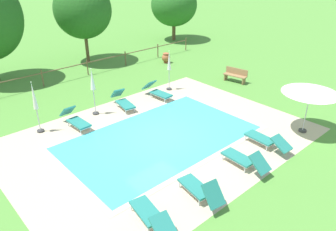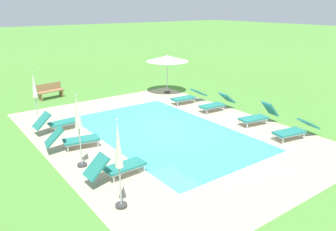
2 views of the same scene
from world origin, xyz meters
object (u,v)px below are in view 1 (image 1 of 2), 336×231
Objects in this scene: sun_lounger_north_end at (244,159)px; patio_umbrella_closed_row_west at (93,84)px; patio_umbrella_open_foreground at (311,90)px; terracotta_urn_by_tree at (166,58)px; wooden_bench_lawn_side at (236,75)px; patio_umbrella_closed_row_mid_west at (35,101)px; tree_centre at (174,5)px; patio_umbrella_closed_row_centre at (169,65)px; sun_lounger_north_near_steps at (123,101)px; sun_lounger_south_far at (200,189)px; tree_far_west at (83,10)px; sun_lounger_south_mid at (266,140)px; sun_lounger_north_far at (75,119)px; sun_lounger_north_mid at (151,216)px; sun_lounger_south_near_corner at (157,91)px.

patio_umbrella_closed_row_west reaches higher than sun_lounger_north_end.
patio_umbrella_open_foreground is 3.39× the size of terracotta_urn_by_tree.
patio_umbrella_open_foreground is 1.60× the size of wooden_bench_lawn_side.
wooden_bench_lawn_side is (11.96, -2.01, -1.09)m from patio_umbrella_closed_row_mid_west.
patio_umbrella_closed_row_west is 0.48× the size of tree_centre.
patio_umbrella_closed_row_centre reaches higher than sun_lounger_north_end.
patio_umbrella_closed_row_centre is (5.05, -0.06, -0.09)m from patio_umbrella_closed_row_west.
patio_umbrella_closed_row_west is at bearing 167.88° from sun_lounger_north_near_steps.
patio_umbrella_open_foreground is at bearing -0.39° from sun_lounger_south_far.
tree_far_west reaches higher than sun_lounger_south_far.
patio_umbrella_closed_row_mid_west is at bearing 104.51° from sun_lounger_south_far.
sun_lounger_south_mid is (2.21, -7.30, -0.03)m from sun_lounger_north_near_steps.
sun_lounger_south_mid is 12.63m from terracotta_urn_by_tree.
sun_lounger_north_mid is at bearing -100.43° from sun_lounger_north_far.
tree_centre reaches higher than sun_lounger_north_end.
wooden_bench_lawn_side reaches higher than sun_lounger_north_mid.
sun_lounger_north_far is 1.01× the size of sun_lounger_south_far.
sun_lounger_north_mid is 0.37× the size of tree_far_west.
wooden_bench_lawn_side is at bearing -9.52° from patio_umbrella_closed_row_mid_west.
sun_lounger_south_mid is (-0.02, -7.10, -0.03)m from sun_lounger_south_near_corner.
sun_lounger_north_end is at bearing -77.21° from patio_umbrella_closed_row_west.
sun_lounger_south_near_corner is at bearing -5.40° from patio_umbrella_closed_row_mid_west.
patio_umbrella_closed_row_centre is at bearing -134.33° from tree_centre.
sun_lounger_north_mid is at bearing -89.09° from patio_umbrella_closed_row_mid_west.
sun_lounger_north_near_steps is 0.34× the size of tree_far_west.
tree_centre is (12.31, 9.24, 2.80)m from sun_lounger_north_near_steps.
sun_lounger_south_near_corner is at bearing -136.03° from terracotta_urn_by_tree.
patio_umbrella_closed_row_mid_west is 12.08m from terracotta_urn_by_tree.
terracotta_urn_by_tree is (8.49, 4.07, -1.25)m from patio_umbrella_closed_row_west.
patio_umbrella_closed_row_mid_west is (-0.13, 7.92, 1.20)m from sun_lounger_north_mid.
patio_umbrella_closed_row_mid_west reaches higher than terracotta_urn_by_tree.
sun_lounger_north_far is 6.58m from patio_umbrella_closed_row_centre.
tree_centre is at bearing 49.22° from sun_lounger_south_far.
wooden_bench_lawn_side is (7.59, -1.58, 0.08)m from sun_lounger_north_near_steps.
tree_far_west is at bearing 72.64° from sun_lounger_south_far.
patio_umbrella_closed_row_west reaches higher than sun_lounger_north_mid.
sun_lounger_south_mid is 0.87× the size of patio_umbrella_closed_row_centre.
sun_lounger_south_near_corner is at bearing -136.90° from tree_centre.
sun_lounger_north_end reaches higher than terracotta_urn_by_tree.
sun_lounger_north_mid is 4.53m from sun_lounger_north_end.
sun_lounger_north_end is at bearing -104.71° from sun_lounger_south_near_corner.
tree_far_west is 9.55m from tree_centre.
sun_lounger_south_far is at bearing -75.49° from patio_umbrella_closed_row_mid_west.
tree_centre reaches higher than terracotta_urn_by_tree.
sun_lounger_south_near_corner is 8.08m from patio_umbrella_open_foreground.
patio_umbrella_closed_row_west is at bearing 21.97° from sun_lounger_north_far.
sun_lounger_north_mid is 0.87× the size of patio_umbrella_closed_row_west.
patio_umbrella_closed_row_centre reaches higher than patio_umbrella_open_foreground.
sun_lounger_south_mid is 4.50m from sun_lounger_south_far.
tree_far_west reaches higher than sun_lounger_south_mid.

